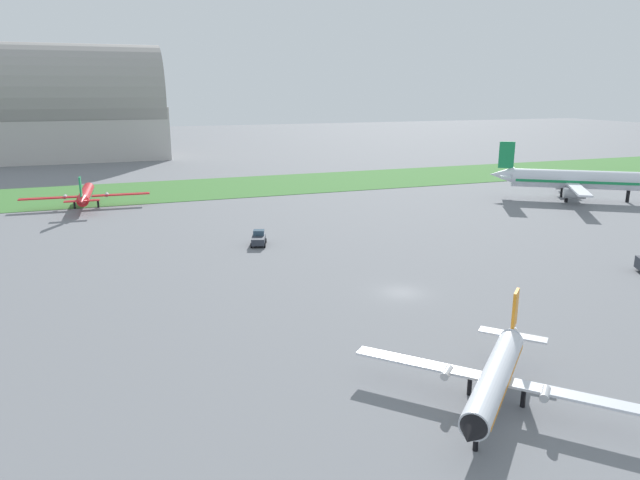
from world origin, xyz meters
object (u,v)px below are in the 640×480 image
at_px(airplane_parked_jet_far, 571,180).
at_px(airplane_foreground_turboprop, 496,375).
at_px(airplane_taxiing_turboprop, 86,194).
at_px(pushback_tug_midfield, 259,239).

height_order(airplane_parked_jet_far, airplane_foreground_turboprop, airplane_parked_jet_far).
distance_m(airplane_taxiing_turboprop, airplane_foreground_turboprop, 87.84).
height_order(airplane_foreground_turboprop, pushback_tug_midfield, airplane_foreground_turboprop).
bearing_deg(airplane_taxiing_turboprop, airplane_foreground_turboprop, -158.62).
relative_size(airplane_taxiing_turboprop, airplane_foreground_turboprop, 1.44).
distance_m(airplane_parked_jet_far, airplane_foreground_turboprop, 84.66).
distance_m(airplane_foreground_turboprop, pushback_tug_midfield, 46.87).
height_order(airplane_taxiing_turboprop, airplane_foreground_turboprop, airplane_taxiing_turboprop).
distance_m(airplane_taxiing_turboprop, pushback_tug_midfield, 43.39).
bearing_deg(pushback_tug_midfield, airplane_foreground_turboprop, -156.15).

